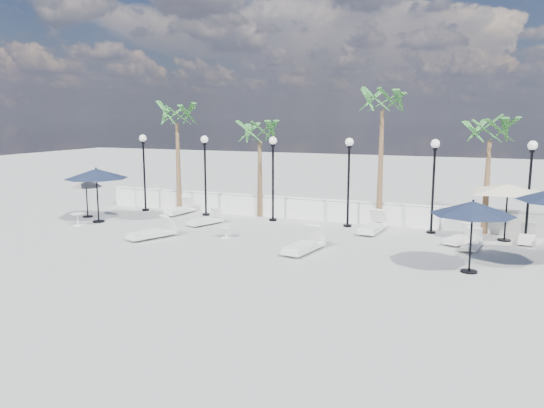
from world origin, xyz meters
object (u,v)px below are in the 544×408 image
at_px(lounger_6, 471,243).
at_px(parasol_cream_small, 86,183).
at_px(lounger_1, 206,220).
at_px(lounger_5, 527,237).
at_px(lounger_4, 304,245).
at_px(lounger_3, 373,226).
at_px(parasol_navy_mid, 473,208).
at_px(lounger_7, 461,238).
at_px(parasol_navy_left, 96,174).
at_px(lounger_0, 180,210).
at_px(parasol_cream_sq_a, 508,184).
at_px(lounger_2, 152,232).

distance_m(lounger_6, parasol_cream_small, 17.19).
relative_size(lounger_1, lounger_5, 1.03).
bearing_deg(lounger_5, lounger_4, -142.34).
relative_size(lounger_3, parasol_navy_mid, 0.85).
bearing_deg(parasol_cream_small, lounger_5, 6.53).
relative_size(lounger_7, parasol_navy_left, 0.64).
height_order(lounger_0, parasol_cream_small, parasol_cream_small).
relative_size(lounger_7, parasol_navy_mid, 0.72).
bearing_deg(lounger_0, lounger_5, 6.34).
relative_size(lounger_1, parasol_navy_mid, 0.71).
relative_size(lounger_3, parasol_cream_small, 1.14).
bearing_deg(lounger_1, lounger_4, -6.30).
height_order(lounger_3, parasol_navy_mid, parasol_navy_mid).
relative_size(lounger_7, parasol_cream_small, 0.96).
relative_size(lounger_0, parasol_navy_left, 0.70).
bearing_deg(parasol_cream_sq_a, lounger_7, -143.75).
height_order(lounger_3, lounger_6, lounger_3).
bearing_deg(lounger_3, parasol_cream_sq_a, 10.40).
bearing_deg(lounger_2, lounger_1, 101.90).
distance_m(lounger_1, lounger_7, 10.61).
bearing_deg(lounger_3, lounger_0, -178.23).
bearing_deg(lounger_1, parasol_navy_mid, 4.65).
height_order(lounger_5, parasol_navy_mid, parasol_navy_mid).
relative_size(lounger_5, lounger_7, 0.97).
bearing_deg(parasol_navy_mid, lounger_6, 90.69).
bearing_deg(lounger_6, parasol_navy_mid, -81.75).
relative_size(lounger_3, parasol_navy_left, 0.76).
bearing_deg(lounger_4, lounger_5, 41.81).
relative_size(parasol_cream_sq_a, parasol_cream_small, 2.55).
bearing_deg(lounger_1, lounger_6, 20.51).
height_order(lounger_1, lounger_5, lounger_1).
distance_m(lounger_1, lounger_3, 7.25).
distance_m(lounger_3, lounger_4, 4.41).
bearing_deg(parasol_navy_mid, lounger_0, 159.68).
height_order(lounger_4, parasol_navy_left, parasol_navy_left).
height_order(lounger_5, parasol_cream_small, parasol_cream_small).
relative_size(lounger_6, parasol_navy_mid, 0.68).
bearing_deg(lounger_5, parasol_cream_sq_a, -177.36).
height_order(lounger_2, parasol_navy_left, parasol_navy_left).
bearing_deg(parasol_navy_left, lounger_0, 51.83).
bearing_deg(lounger_2, lounger_5, 43.03).
height_order(lounger_3, parasol_navy_left, parasol_navy_left).
xyz_separation_m(lounger_1, parasol_cream_small, (-6.12, -0.49, 1.40)).
relative_size(lounger_4, parasol_cream_sq_a, 0.46).
distance_m(lounger_0, lounger_6, 13.56).
distance_m(parasol_navy_left, parasol_cream_small, 1.63).
distance_m(lounger_1, parasol_cream_small, 6.30).
relative_size(lounger_1, parasol_navy_left, 0.64).
bearing_deg(lounger_2, lounger_6, 38.06).
height_order(lounger_6, parasol_navy_left, parasol_navy_left).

